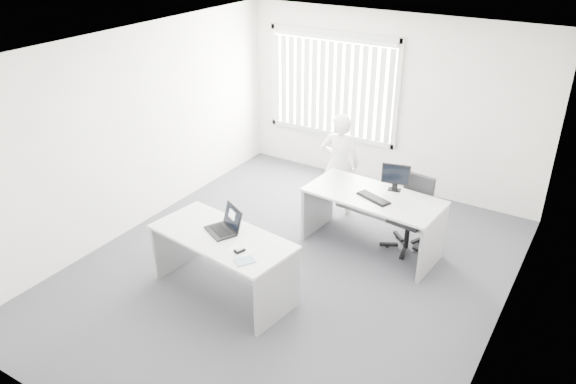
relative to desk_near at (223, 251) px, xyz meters
The scene contains 18 objects.
ground 1.05m from the desk_near, 60.26° to the left, with size 6.00×6.00×0.00m, color #434449.
wall_back 3.89m from the desk_near, 83.33° to the left, with size 5.00×0.02×2.80m, color white.
wall_front 2.42m from the desk_near, 78.81° to the right, with size 5.00×0.02×2.80m, color white.
wall_left 2.35m from the desk_near, 159.46° to the left, with size 0.02×6.00×2.80m, color white.
wall_right 3.15m from the desk_near, 14.70° to the left, with size 0.02×6.00×2.80m, color white.
ceiling 2.41m from the desk_near, 60.26° to the left, with size 5.00×6.00×0.02m, color silver.
window 3.90m from the desk_near, 98.52° to the left, with size 2.32×0.06×1.76m, color silver.
blinds 3.84m from the desk_near, 98.66° to the left, with size 2.20×0.10×1.50m, color white, non-canonical shape.
desk_near is the anchor object (origin of this frame).
desk_far 2.11m from the desk_near, 58.87° to the left, with size 1.83×0.97×0.81m.
office_chair 2.62m from the desk_near, 54.53° to the left, with size 0.65×0.65×1.02m.
person 2.54m from the desk_near, 84.74° to the left, with size 0.57×0.37×1.56m, color white.
laptop 0.37m from the desk_near, 138.56° to the left, with size 0.37×0.33×0.29m, color black, non-canonical shape.
paper_sheet 0.46m from the desk_near, 21.04° to the right, with size 0.27×0.19×0.00m, color white.
mouse 0.48m from the desk_near, 24.48° to the right, with size 0.07×0.12×0.05m, color silver, non-canonical shape.
booklet 0.65m from the desk_near, 28.93° to the right, with size 0.15×0.21×0.01m, color white.
keyboard 2.06m from the desk_near, 56.40° to the left, with size 0.48×0.16×0.02m, color black.
monitor 2.48m from the desk_near, 58.81° to the left, with size 0.37×0.11×0.37m, color black, non-canonical shape.
Camera 1 is at (3.10, -5.08, 4.13)m, focal length 35.00 mm.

